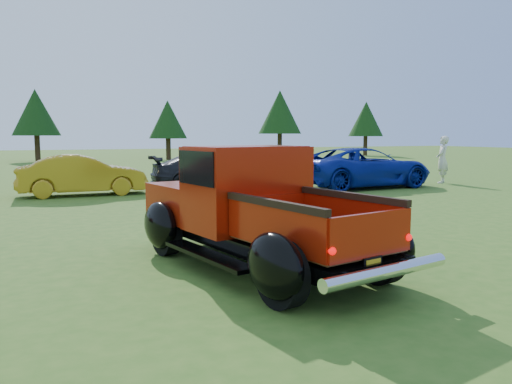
% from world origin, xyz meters
% --- Properties ---
extents(ground, '(120.00, 120.00, 0.00)m').
position_xyz_m(ground, '(0.00, 0.00, 0.00)').
color(ground, '#355F1B').
rests_on(ground, ground).
extents(tree_mid_left, '(3.20, 3.20, 5.00)m').
position_xyz_m(tree_mid_left, '(-3.00, 31.00, 3.38)').
color(tree_mid_left, '#332114').
rests_on(tree_mid_left, ground).
extents(tree_mid_right, '(2.82, 2.82, 4.40)m').
position_xyz_m(tree_mid_right, '(6.00, 30.00, 2.97)').
color(tree_mid_right, '#332114').
rests_on(tree_mid_right, ground).
extents(tree_east, '(3.46, 3.46, 5.40)m').
position_xyz_m(tree_east, '(15.00, 29.50, 3.66)').
color(tree_east, '#332114').
rests_on(tree_east, ground).
extents(tree_far_east, '(3.07, 3.07, 4.80)m').
position_xyz_m(tree_far_east, '(24.00, 30.50, 3.25)').
color(tree_far_east, '#332114').
rests_on(tree_far_east, ground).
extents(pickup_truck, '(2.90, 4.81, 1.69)m').
position_xyz_m(pickup_truck, '(0.11, -0.42, 0.80)').
color(pickup_truck, black).
rests_on(pickup_truck, ground).
extents(show_car_yellow, '(3.78, 1.33, 1.24)m').
position_xyz_m(show_car_yellow, '(-1.50, 9.10, 0.62)').
color(show_car_yellow, '#AF8117').
rests_on(show_car_yellow, ground).
extents(show_car_grey, '(4.14, 1.83, 1.18)m').
position_xyz_m(show_car_grey, '(2.76, 9.66, 0.59)').
color(show_car_grey, black).
rests_on(show_car_grey, ground).
extents(show_car_blue, '(5.25, 2.74, 1.41)m').
position_xyz_m(show_car_blue, '(7.75, 7.65, 0.71)').
color(show_car_blue, navy).
rests_on(show_car_blue, ground).
extents(spectator, '(0.78, 0.76, 1.81)m').
position_xyz_m(spectator, '(11.50, 7.79, 0.90)').
color(spectator, beige).
rests_on(spectator, ground).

